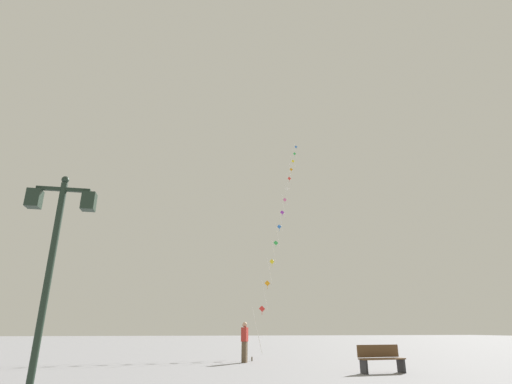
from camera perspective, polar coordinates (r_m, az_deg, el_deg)
name	(u,v)px	position (r m, az deg, el deg)	size (l,w,h in m)	color
ground_plane	(185,359)	(21.42, -10.33, -22.87)	(160.00, 160.00, 0.00)	gray
twin_lantern_lamp_post	(55,238)	(9.37, -27.27, -6.03)	(1.40, 0.28, 4.63)	#1E2D23
kite_train	(283,208)	(31.13, 4.00, -2.29)	(8.43, 18.29, 20.72)	brown
kite_flyer	(245,341)	(18.84, -1.67, -20.90)	(0.40, 0.62, 1.71)	brown
park_bench	(381,359)	(15.06, 17.77, -22.16)	(1.63, 0.59, 0.89)	brown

